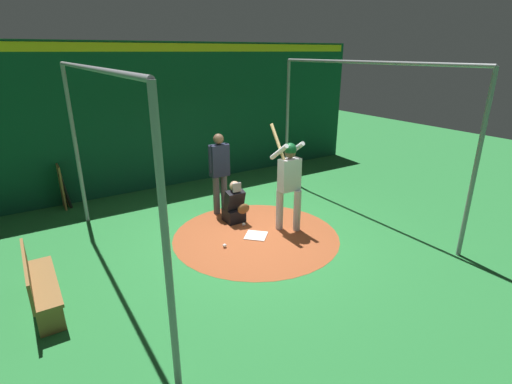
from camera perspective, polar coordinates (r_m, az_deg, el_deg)
name	(u,v)px	position (r m, az deg, el deg)	size (l,w,h in m)	color
ground_plane	(256,236)	(7.85, 0.00, -6.52)	(27.88, 27.88, 0.00)	#287A38
dirt_circle	(256,236)	(7.85, 0.00, -6.50)	(3.34, 3.34, 0.01)	#9E4C28
home_plate	(256,235)	(7.85, 0.00, -6.44)	(0.42, 0.42, 0.01)	white
batter	(289,178)	(7.75, 4.88, 2.09)	(0.68, 0.49, 2.18)	#BCBCC0
catcher	(235,206)	(8.36, -3.15, -2.10)	(0.58, 0.40, 0.94)	black
umpire	(219,169)	(8.63, -5.42, 3.38)	(0.23, 0.49, 1.85)	#4C4C51
back_wall	(175,116)	(10.78, -11.89, 11.01)	(0.22, 11.88, 3.76)	#0F472D
cage_frame	(256,124)	(7.13, 0.00, 10.08)	(5.37, 5.53, 3.34)	gray
bat_rack	(62,187)	(10.20, -26.73, 0.63)	(0.58, 0.19, 1.05)	olive
bench	(39,283)	(6.39, -29.46, -11.64)	(1.50, 0.36, 0.85)	olive
baseball_0	(244,224)	(8.26, -1.82, -4.79)	(0.07, 0.07, 0.07)	white
baseball_1	(225,246)	(7.42, -4.66, -7.91)	(0.07, 0.07, 0.07)	white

